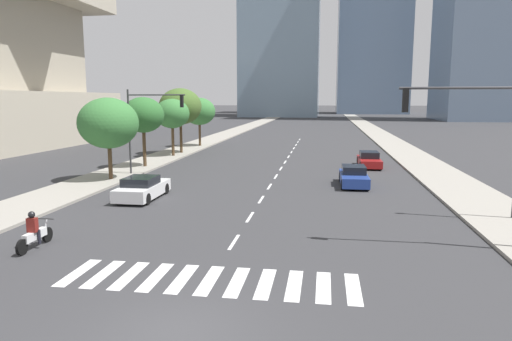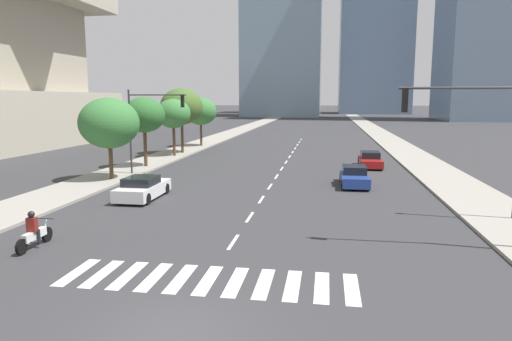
{
  "view_description": "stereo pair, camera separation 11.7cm",
  "coord_description": "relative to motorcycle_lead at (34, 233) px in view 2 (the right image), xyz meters",
  "views": [
    {
      "loc": [
        3.53,
        -10.14,
        5.72
      ],
      "look_at": [
        0.0,
        13.4,
        2.0
      ],
      "focal_mm": 32.19,
      "sensor_mm": 36.0,
      "label": 1
    },
    {
      "loc": [
        3.64,
        -10.12,
        5.72
      ],
      "look_at": [
        0.0,
        13.4,
        2.0
      ],
      "focal_mm": 32.19,
      "sensor_mm": 36.0,
      "label": 2
    }
  ],
  "objects": [
    {
      "name": "ground_plane",
      "position": [
        7.46,
        -5.48,
        -0.58
      ],
      "size": [
        800.0,
        800.0,
        0.0
      ],
      "primitive_type": "plane",
      "color": "#333335"
    },
    {
      "name": "sidewalk_east",
      "position": [
        19.57,
        24.52,
        -0.51
      ],
      "size": [
        4.0,
        260.0,
        0.15
      ],
      "primitive_type": "cube",
      "color": "gray",
      "rests_on": "ground"
    },
    {
      "name": "sidewalk_west",
      "position": [
        -4.66,
        24.52,
        -0.51
      ],
      "size": [
        4.0,
        260.0,
        0.15
      ],
      "primitive_type": "cube",
      "color": "gray",
      "rests_on": "ground"
    },
    {
      "name": "crosswalk_near",
      "position": [
        7.46,
        -2.09,
        -0.58
      ],
      "size": [
        9.45,
        2.44,
        0.01
      ],
      "color": "silver",
      "rests_on": "ground"
    },
    {
      "name": "lane_divider_center",
      "position": [
        7.46,
        25.91,
        -0.58
      ],
      "size": [
        0.14,
        50.0,
        0.01
      ],
      "color": "silver",
      "rests_on": "ground"
    },
    {
      "name": "motorcycle_lead",
      "position": [
        0.0,
        0.0,
        0.0
      ],
      "size": [
        0.7,
        2.22,
        1.49
      ],
      "rotation": [
        0.0,
        0.0,
        1.59
      ],
      "color": "black",
      "rests_on": "ground"
    },
    {
      "name": "sedan_blue_0",
      "position": [
        12.96,
        15.15,
        0.02
      ],
      "size": [
        1.83,
        4.42,
        1.31
      ],
      "rotation": [
        0.0,
        0.0,
        -1.55
      ],
      "color": "navy",
      "rests_on": "ground"
    },
    {
      "name": "sedan_white_1",
      "position": [
        0.63,
        9.12,
        0.03
      ],
      "size": [
        1.92,
        4.39,
        1.31
      ],
      "rotation": [
        0.0,
        0.0,
        1.57
      ],
      "color": "silver",
      "rests_on": "ground"
    },
    {
      "name": "sedan_red_2",
      "position": [
        14.77,
        23.94,
        0.01
      ],
      "size": [
        1.8,
        4.61,
        1.3
      ],
      "rotation": [
        0.0,
        0.0,
        -1.56
      ],
      "color": "maroon",
      "rests_on": "ground"
    },
    {
      "name": "traffic_signal_near",
      "position": [
        16.88,
        2.48,
        3.95
      ],
      "size": [
        5.26,
        0.28,
        6.37
      ],
      "rotation": [
        0.0,
        0.0,
        3.14
      ],
      "color": "#333335",
      "rests_on": "sidewalk_east"
    },
    {
      "name": "traffic_signal_far",
      "position": [
        -1.89,
        16.86,
        3.85
      ],
      "size": [
        4.67,
        0.28,
        6.26
      ],
      "color": "#333335",
      "rests_on": "sidewalk_west"
    },
    {
      "name": "street_tree_nearest",
      "position": [
        -3.86,
        14.36,
        3.47
      ],
      "size": [
        4.14,
        4.14,
        5.67
      ],
      "color": "#4C3823",
      "rests_on": "sidewalk_west"
    },
    {
      "name": "street_tree_second",
      "position": [
        -3.86,
        20.6,
        3.82
      ],
      "size": [
        3.44,
        3.44,
        5.73
      ],
      "color": "#4C3823",
      "rests_on": "sidewalk_west"
    },
    {
      "name": "street_tree_third",
      "position": [
        -3.86,
        27.91,
        3.7
      ],
      "size": [
        3.38,
        3.38,
        5.58
      ],
      "color": "#4C3823",
      "rests_on": "sidewalk_west"
    },
    {
      "name": "street_tree_fourth",
      "position": [
        -3.86,
        30.54,
        4.36
      ],
      "size": [
        4.39,
        4.39,
        6.66
      ],
      "color": "#4C3823",
      "rests_on": "sidewalk_west"
    },
    {
      "name": "street_tree_fifth",
      "position": [
        -3.86,
        37.82,
        3.65
      ],
      "size": [
        3.8,
        3.8,
        5.71
      ],
      "color": "#4C3823",
      "rests_on": "sidewalk_west"
    }
  ]
}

